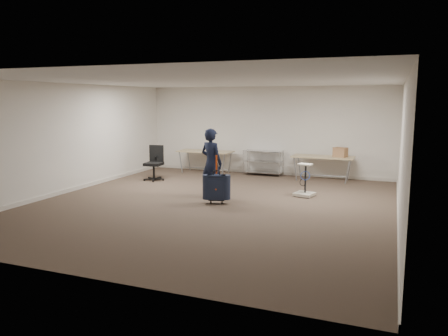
% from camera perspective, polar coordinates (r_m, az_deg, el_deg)
% --- Properties ---
extents(ground, '(9.00, 9.00, 0.00)m').
position_cam_1_polar(ground, '(10.10, -1.58, -4.74)').
color(ground, '#403227').
rests_on(ground, ground).
extents(room_shell, '(8.00, 9.00, 9.00)m').
position_cam_1_polar(room_shell, '(11.35, 1.14, -2.96)').
color(room_shell, silver).
rests_on(room_shell, ground).
extents(folding_table_left, '(1.80, 0.75, 0.73)m').
position_cam_1_polar(folding_table_left, '(14.30, -2.45, 2.05)').
color(folding_table_left, tan).
rests_on(folding_table_left, ground).
extents(folding_table_right, '(1.80, 0.75, 0.73)m').
position_cam_1_polar(folding_table_right, '(13.25, 12.78, 1.29)').
color(folding_table_right, tan).
rests_on(folding_table_right, ground).
extents(wire_shelf, '(1.22, 0.47, 0.80)m').
position_cam_1_polar(wire_shelf, '(13.92, 5.15, 0.85)').
color(wire_shelf, '#B9BBC0').
rests_on(wire_shelf, ground).
extents(person, '(0.71, 0.58, 1.70)m').
position_cam_1_polar(person, '(10.74, -1.66, 0.68)').
color(person, black).
rests_on(person, ground).
extents(suitcase, '(0.46, 0.35, 1.13)m').
position_cam_1_polar(suitcase, '(10.07, -0.99, -2.54)').
color(suitcase, black).
rests_on(suitcase, ground).
extents(office_chair, '(0.63, 0.63, 1.03)m').
position_cam_1_polar(office_chair, '(13.22, -9.08, -0.22)').
color(office_chair, black).
rests_on(office_chair, ground).
extents(equipment_cart, '(0.54, 0.54, 0.82)m').
position_cam_1_polar(equipment_cart, '(11.06, 10.46, -2.55)').
color(equipment_cart, beige).
rests_on(equipment_cart, ground).
extents(cardboard_box, '(0.44, 0.38, 0.27)m').
position_cam_1_polar(cardboard_box, '(13.20, 14.96, 2.01)').
color(cardboard_box, '#A0794A').
rests_on(cardboard_box, folding_table_right).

